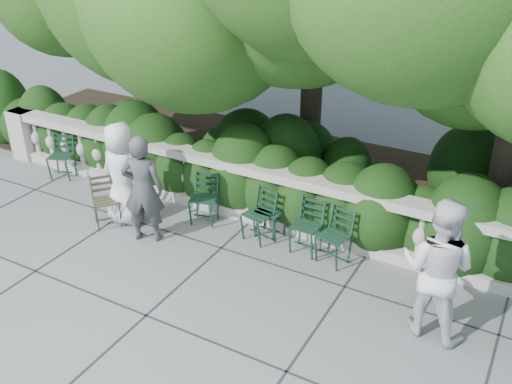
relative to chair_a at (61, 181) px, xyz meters
The scene contains 13 objects.
ground 4.56m from the chair_a, 16.54° to the right, with size 90.00×90.00×0.00m, color #575960.
balustrade 4.42m from the chair_a, ahead, with size 12.00×0.44×1.00m.
shrub_hedge 4.69m from the chair_a, 21.30° to the left, with size 15.00×2.60×1.70m, color black, non-canonical shape.
chair_a is the anchor object (origin of this frame).
chair_b 4.34m from the chair_a, ahead, with size 0.44×0.48×0.84m, color black, non-canonical shape.
chair_c 3.26m from the chair_a, ahead, with size 0.44×0.48×0.84m, color black, non-canonical shape.
chair_d 4.21m from the chair_a, ahead, with size 0.44×0.48×0.84m, color black, non-canonical shape.
chair_e 5.03m from the chair_a, ahead, with size 0.44×0.48×0.84m, color black, non-canonical shape.
chair_f 5.46m from the chair_a, ahead, with size 0.44×0.48×0.84m, color black, non-canonical shape.
chair_weathered 2.20m from the chair_a, 23.76° to the right, with size 0.44×0.48×0.84m, color black, non-canonical shape.
person_businessman 2.30m from the chair_a, 14.30° to the right, with size 0.83×0.54×1.70m, color white.
person_woman_grey 2.95m from the chair_a, 16.57° to the right, with size 0.63×0.41×1.72m, color #3E3E43.
person_casual_man 7.18m from the chair_a, ahead, with size 0.88×0.69×1.82m, color silver.
Camera 1 is at (3.51, -5.33, 4.76)m, focal length 40.00 mm.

